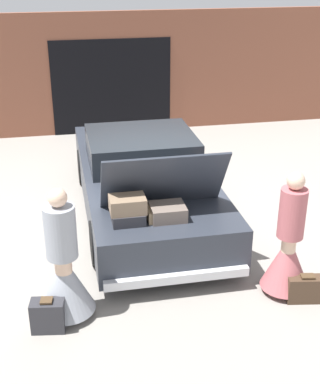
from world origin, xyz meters
The scene contains 7 objects.
ground_plane centered at (0.00, 0.00, 0.00)m, with size 40.00×40.00×0.00m, color gray.
garage_wall_back centered at (0.00, 4.54, 1.39)m, with size 12.00×0.14×2.80m.
car centered at (0.00, 0.00, 0.60)m, with size 2.01×4.88×1.69m.
person_left centered at (-1.39, -2.51, 0.59)m, with size 0.70×0.70×1.67m.
person_right centered at (1.39, -2.58, 0.59)m, with size 0.63×0.63×1.67m.
suitcase_beside_left_person centered at (-1.61, -2.78, 0.20)m, with size 0.42×0.28×0.42m.
suitcase_beside_right_person centered at (1.57, -2.83, 0.17)m, with size 0.50×0.26×0.38m.
Camera 1 is at (-1.32, -7.96, 4.07)m, focal length 50.00 mm.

